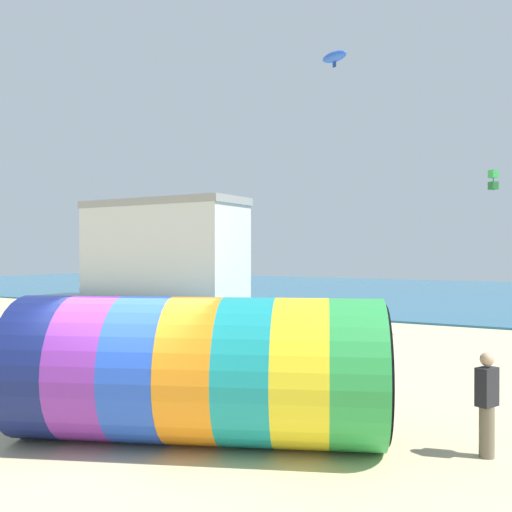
{
  "coord_description": "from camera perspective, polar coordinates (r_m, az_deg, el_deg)",
  "views": [
    {
      "loc": [
        6.68,
        -7.08,
        3.3
      ],
      "look_at": [
        0.83,
        2.93,
        3.21
      ],
      "focal_mm": 40.0,
      "sensor_mm": 36.0,
      "label": 1
    }
  ],
  "objects": [
    {
      "name": "sea",
      "position": [
        46.69,
        22.05,
        -3.62
      ],
      "size": [
        120.0,
        40.0,
        0.1
      ],
      "primitive_type": "cube",
      "color": "#236084",
      "rests_on": "ground"
    },
    {
      "name": "ground_plane",
      "position": [
        10.28,
        -13.0,
        -18.31
      ],
      "size": [
        120.0,
        120.0,
        0.0
      ],
      "primitive_type": "plane",
      "color": "#CCBA8C"
    },
    {
      "name": "kite_blue_parafoil",
      "position": [
        21.55,
        7.85,
        19.13
      ],
      "size": [
        1.19,
        0.84,
        0.61
      ],
      "color": "blue"
    },
    {
      "name": "kite_green_box",
      "position": [
        23.79,
        22.63,
        7.05
      ],
      "size": [
        0.39,
        0.39,
        0.79
      ],
      "color": "green"
    },
    {
      "name": "kite_handler",
      "position": [
        10.13,
        22.08,
        -13.53
      ],
      "size": [
        0.35,
        0.42,
        1.69
      ],
      "color": "#726651",
      "rests_on": "ground"
    },
    {
      "name": "promenade_building",
      "position": [
        39.32,
        -9.31,
        0.6
      ],
      "size": [
        11.72,
        4.3,
        6.85
      ],
      "color": "silver",
      "rests_on": "ground"
    },
    {
      "name": "giant_inflatable_tube",
      "position": [
        10.12,
        -5.69,
        -11.22
      ],
      "size": [
        6.8,
        4.82,
        2.52
      ],
      "color": "navy",
      "rests_on": "ground"
    },
    {
      "name": "bystander_near_water",
      "position": [
        20.17,
        -4.37,
        -6.47
      ],
      "size": [
        0.38,
        0.26,
        1.72
      ],
      "color": "#383D56",
      "rests_on": "ground"
    }
  ]
}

